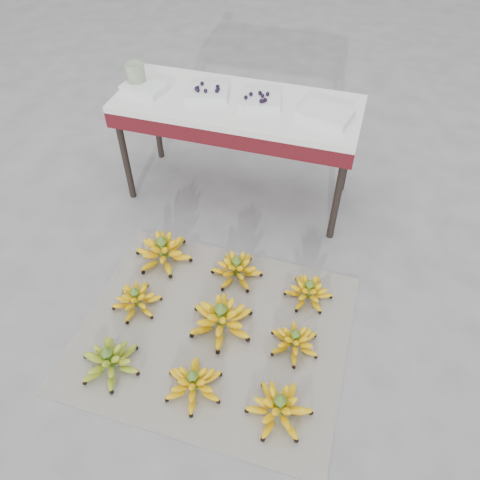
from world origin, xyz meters
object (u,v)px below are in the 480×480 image
(bunch_mid_left, at_px, (136,299))
(tray_right, at_px, (259,101))
(tray_far_right, at_px, (325,114))
(newspaper_mat, at_px, (214,331))
(bunch_mid_right, at_px, (294,341))
(vendor_table, at_px, (238,113))
(bunch_back_right, at_px, (309,292))
(tray_left, at_px, (207,93))
(glass_jar, at_px, (136,75))
(bunch_front_center, at_px, (194,383))
(bunch_front_left, at_px, (110,361))
(tray_far_left, at_px, (145,87))
(bunch_back_left, at_px, (163,251))
(bunch_back_center, at_px, (237,269))
(bunch_mid_center, at_px, (221,319))
(bunch_front_right, at_px, (279,408))

(bunch_mid_left, bearing_deg, tray_right, 52.56)
(tray_right, bearing_deg, tray_far_right, -6.21)
(newspaper_mat, height_order, bunch_mid_right, bunch_mid_right)
(bunch_mid_right, distance_m, vendor_table, 1.25)
(bunch_back_right, xyz_separation_m, tray_left, (-0.75, 0.69, 0.60))
(glass_jar, bearing_deg, newspaper_mat, -52.76)
(newspaper_mat, xyz_separation_m, bunch_front_center, (0.02, -0.30, 0.06))
(bunch_front_left, distance_m, bunch_mid_left, 0.34)
(vendor_table, relative_size, tray_far_left, 5.16)
(newspaper_mat, xyz_separation_m, bunch_back_left, (-0.41, 0.36, 0.07))
(bunch_mid_left, bearing_deg, tray_left, 68.76)
(bunch_mid_left, xyz_separation_m, tray_far_left, (-0.30, 0.95, 0.60))
(tray_far_left, bearing_deg, bunch_back_right, -30.82)
(bunch_back_center, bearing_deg, vendor_table, 116.74)
(newspaper_mat, distance_m, tray_right, 1.21)
(bunch_mid_center, bearing_deg, bunch_mid_left, -158.15)
(bunch_back_right, bearing_deg, bunch_front_center, -104.09)
(bunch_front_right, xyz_separation_m, tray_right, (-0.46, 1.33, 0.59))
(bunch_front_right, bearing_deg, bunch_mid_right, 96.57)
(bunch_front_center, height_order, bunch_front_right, bunch_front_right)
(bunch_back_center, bearing_deg, bunch_mid_center, -75.53)
(tray_far_right, distance_m, glass_jar, 1.06)
(bunch_front_center, height_order, vendor_table, vendor_table)
(bunch_front_left, bearing_deg, bunch_front_center, 24.43)
(bunch_mid_right, height_order, vendor_table, vendor_table)
(bunch_mid_center, xyz_separation_m, tray_far_left, (-0.74, 0.94, 0.58))
(bunch_back_left, relative_size, bunch_back_center, 1.19)
(bunch_front_left, bearing_deg, bunch_front_right, 23.64)
(bunch_front_center, relative_size, glass_jar, 2.54)
(newspaper_mat, bearing_deg, bunch_back_right, 39.71)
(bunch_back_center, height_order, tray_far_right, tray_far_right)
(bunch_mid_left, bearing_deg, bunch_front_right, -41.31)
(bunch_back_left, bearing_deg, bunch_back_center, 12.97)
(bunch_mid_left, height_order, bunch_back_center, bunch_back_center)
(bunch_back_center, relative_size, tray_far_right, 1.03)
(bunch_front_right, height_order, bunch_mid_right, bunch_front_right)
(bunch_front_center, distance_m, glass_jar, 1.66)
(bunch_back_center, relative_size, tray_far_left, 1.18)
(bunch_mid_center, xyz_separation_m, glass_jar, (-0.80, 0.98, 0.63))
(bunch_mid_right, distance_m, bunch_back_left, 0.86)
(vendor_table, bearing_deg, bunch_mid_center, -77.55)
(bunch_front_right, relative_size, tray_far_right, 1.00)
(bunch_front_left, xyz_separation_m, glass_jar, (-0.40, 1.32, 0.64))
(bunch_front_center, relative_size, bunch_mid_center, 0.83)
(tray_far_left, bearing_deg, glass_jar, 152.26)
(newspaper_mat, height_order, bunch_back_left, bunch_back_left)
(bunch_front_center, bearing_deg, tray_far_right, 100.44)
(bunch_front_right, xyz_separation_m, glass_jar, (-1.16, 1.32, 0.64))
(tray_far_left, bearing_deg, bunch_mid_right, -41.19)
(bunch_mid_left, relative_size, bunch_back_right, 1.04)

